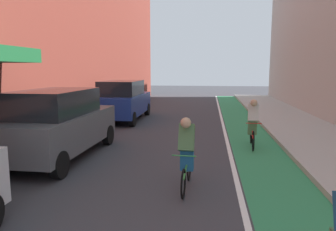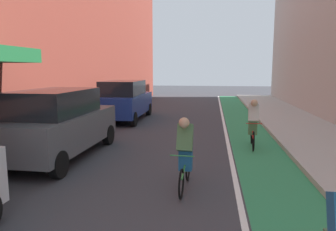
{
  "view_description": "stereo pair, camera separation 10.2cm",
  "coord_description": "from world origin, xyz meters",
  "px_view_note": "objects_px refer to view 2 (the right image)",
  "views": [
    {
      "loc": [
        1.47,
        1.5,
        2.56
      ],
      "look_at": [
        0.21,
        11.13,
        1.11
      ],
      "focal_mm": 33.65,
      "sensor_mm": 36.0,
      "label": 1
    },
    {
      "loc": [
        1.57,
        1.51,
        2.56
      ],
      "look_at": [
        0.21,
        11.13,
        1.11
      ],
      "focal_mm": 33.65,
      "sensor_mm": 36.0,
      "label": 2
    }
  ],
  "objects_px": {
    "parked_suv_gray": "(59,123)",
    "parked_suv_blue": "(124,100)",
    "cyclist_mid": "(185,150)",
    "cyclist_trailing": "(253,122)"
  },
  "relations": [
    {
      "from": "parked_suv_gray",
      "to": "parked_suv_blue",
      "type": "relative_size",
      "value": 0.99
    },
    {
      "from": "parked_suv_blue",
      "to": "parked_suv_gray",
      "type": "bearing_deg",
      "value": -90.01
    },
    {
      "from": "parked_suv_blue",
      "to": "cyclist_trailing",
      "type": "height_order",
      "value": "parked_suv_blue"
    },
    {
      "from": "parked_suv_gray",
      "to": "cyclist_mid",
      "type": "bearing_deg",
      "value": -26.47
    },
    {
      "from": "parked_suv_blue",
      "to": "cyclist_mid",
      "type": "bearing_deg",
      "value": -66.4
    },
    {
      "from": "parked_suv_gray",
      "to": "parked_suv_blue",
      "type": "distance_m",
      "value": 6.84
    },
    {
      "from": "parked_suv_blue",
      "to": "cyclist_mid",
      "type": "relative_size",
      "value": 2.8
    },
    {
      "from": "cyclist_mid",
      "to": "parked_suv_gray",
      "type": "bearing_deg",
      "value": 153.53
    },
    {
      "from": "cyclist_mid",
      "to": "cyclist_trailing",
      "type": "distance_m",
      "value": 4.35
    },
    {
      "from": "parked_suv_gray",
      "to": "cyclist_trailing",
      "type": "height_order",
      "value": "parked_suv_gray"
    }
  ]
}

